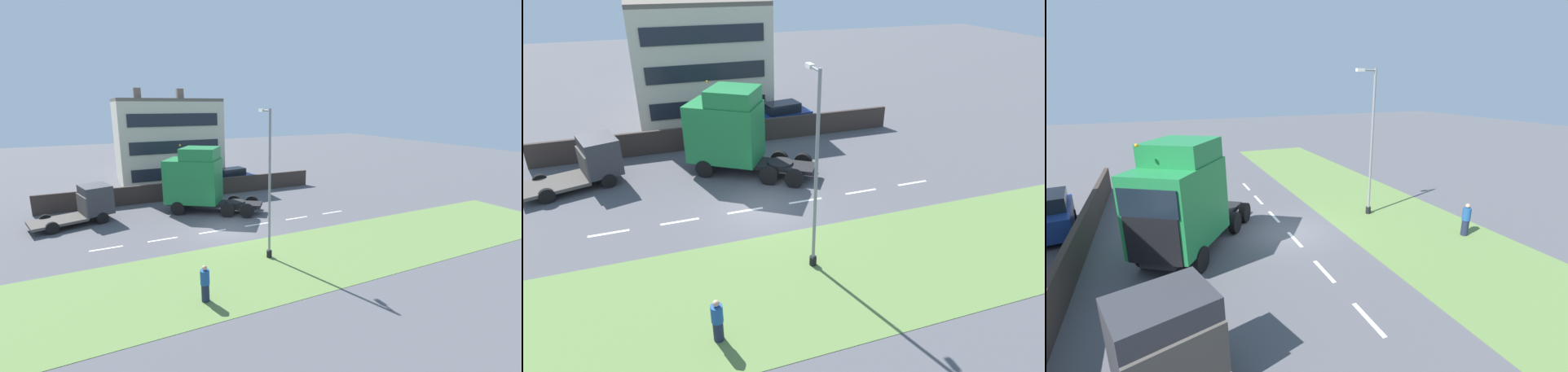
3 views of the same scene
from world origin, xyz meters
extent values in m
plane|color=#515156|center=(0.00, 0.00, 0.00)|extent=(120.00, 120.00, 0.00)
cube|color=#607F42|center=(-6.00, 0.00, 0.01)|extent=(7.00, 44.00, 0.01)
cube|color=white|center=(0.00, -8.70, 0.00)|extent=(0.16, 1.80, 0.00)
cube|color=white|center=(0.00, -5.50, 0.00)|extent=(0.16, 1.80, 0.00)
cube|color=white|center=(0.00, -2.30, 0.00)|extent=(0.16, 1.80, 0.00)
cube|color=white|center=(0.00, 0.90, 0.00)|extent=(0.16, 1.80, 0.00)
cube|color=white|center=(0.00, 4.10, 0.00)|extent=(0.16, 1.80, 0.00)
cube|color=white|center=(0.00, 7.30, 0.00)|extent=(0.16, 1.80, 0.00)
cube|color=#382D28|center=(9.00, 0.00, 0.77)|extent=(0.25, 24.00, 1.53)
cube|color=black|center=(4.10, -0.63, 0.67)|extent=(5.09, 6.83, 0.24)
cube|color=#1E7A3D|center=(4.99, 0.73, 2.43)|extent=(4.30, 4.72, 3.29)
cube|color=black|center=(6.08, 2.43, 1.71)|extent=(1.86, 1.23, 1.84)
cube|color=black|center=(6.08, 2.43, 3.15)|extent=(1.96, 1.30, 1.05)
cube|color=#1E7A3D|center=(4.66, 0.23, 4.52)|extent=(3.44, 3.48, 0.90)
sphere|color=orange|center=(6.22, 1.35, 5.04)|extent=(0.14, 0.14, 0.14)
cylinder|color=black|center=(3.22, -2.00, 0.85)|extent=(1.94, 1.94, 0.12)
cylinder|color=black|center=(4.49, 2.13, 0.52)|extent=(0.83, 1.05, 1.04)
cylinder|color=black|center=(6.46, 0.85, 0.52)|extent=(0.83, 1.05, 1.04)
cylinder|color=black|center=(2.43, -1.05, 0.52)|extent=(0.83, 1.05, 1.04)
cylinder|color=black|center=(4.41, -2.33, 0.52)|extent=(0.83, 1.05, 1.04)
cylinder|color=black|center=(1.65, -2.27, 0.52)|extent=(0.83, 1.05, 1.04)
cylinder|color=black|center=(3.63, -3.54, 0.52)|extent=(0.83, 1.05, 1.04)
cube|color=#333338|center=(5.85, 7.60, 1.57)|extent=(2.65, 2.35, 1.98)
cube|color=black|center=(6.11, 6.72, 1.97)|extent=(1.90, 0.59, 0.71)
cube|color=#4C4742|center=(5.58, 8.52, 1.27)|extent=(2.17, 0.72, 1.39)
cylinder|color=black|center=(4.85, 7.31, 0.40)|extent=(0.45, 0.84, 0.80)
cube|color=navy|center=(10.72, -4.48, 0.80)|extent=(2.38, 4.65, 1.05)
cube|color=black|center=(10.73, -4.59, 1.68)|extent=(1.83, 2.63, 0.70)
cylinder|color=black|center=(9.69, -3.17, 0.32)|extent=(0.29, 0.66, 0.64)
cylinder|color=black|center=(10.12, -6.02, 0.32)|extent=(0.29, 0.66, 0.64)
cylinder|color=black|center=(-5.11, -0.65, 0.20)|extent=(0.29, 0.29, 0.40)
cylinder|color=gray|center=(-5.11, -0.65, 3.96)|extent=(0.13, 0.13, 7.92)
cylinder|color=gray|center=(-4.66, -0.65, 7.82)|extent=(0.90, 0.09, 0.09)
cube|color=silver|center=(-4.21, -0.65, 7.82)|extent=(0.44, 0.20, 0.16)
cylinder|color=#1E233D|center=(-7.82, 3.74, 0.40)|extent=(0.34, 0.34, 0.79)
cylinder|color=#1E4C8C|center=(-7.82, 3.74, 1.11)|extent=(0.39, 0.39, 0.63)
sphere|color=tan|center=(-7.82, 3.74, 1.53)|extent=(0.21, 0.21, 0.21)
camera|label=1|loc=(-20.74, 7.35, 8.10)|focal=24.00mm
camera|label=2|loc=(-18.32, 5.04, 10.94)|focal=30.00mm
camera|label=3|loc=(5.49, 15.13, 7.20)|focal=24.00mm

